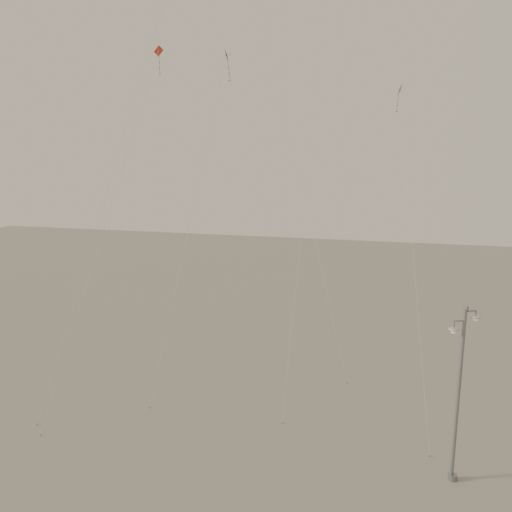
# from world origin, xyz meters

# --- Properties ---
(ground) EXTENTS (160.00, 160.00, 0.00)m
(ground) POSITION_xyz_m (0.00, 0.00, 0.00)
(ground) COLOR gray
(ground) RESTS_ON ground
(street_lamp) EXTENTS (1.49, 1.04, 8.93)m
(street_lamp) POSITION_xyz_m (10.91, 1.30, 4.76)
(street_lamp) COLOR gray
(street_lamp) RESTS_ON ground
(kite_0) EXTENTS (3.53, 15.58, 30.72)m
(kite_0) POSITION_xyz_m (-10.31, 12.60, 24.07)
(kite_0) COLOR maroon
(kite_0) RESTS_ON ground
(kite_1) EXTENTS (3.40, 6.85, 22.76)m
(kite_1) POSITION_xyz_m (-4.89, 9.35, 17.03)
(kite_1) COLOR #322D29
(kite_1) RESTS_ON ground
(kite_3) EXTENTS (3.05, 11.68, 23.23)m
(kite_3) POSITION_xyz_m (-9.69, 7.88, 17.05)
(kite_3) COLOR maroon
(kite_3) RESTS_ON ground
(kite_4) EXTENTS (3.21, 12.84, 20.74)m
(kite_4) POSITION_xyz_m (7.49, 12.89, 15.72)
(kite_4) COLOR #322D29
(kite_4) RESTS_ON ground
(kite_5) EXTENTS (10.20, 7.92, 34.62)m
(kite_5) POSITION_xyz_m (-3.32, 17.66, 25.83)
(kite_5) COLOR #A84D1C
(kite_5) RESTS_ON ground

